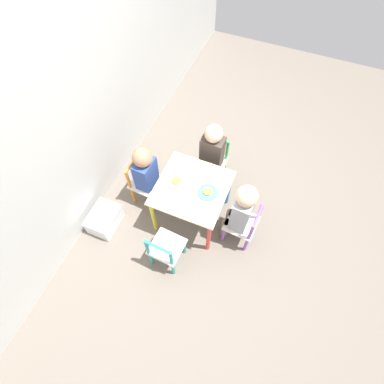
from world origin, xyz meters
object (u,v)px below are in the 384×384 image
at_px(chair_purple, 244,225).
at_px(chair_green, 213,162).
at_px(plate_front, 208,192).
at_px(kids_table, 192,192).
at_px(child_back, 147,172).
at_px(chair_orange, 144,182).
at_px(child_front, 241,210).
at_px(chair_teal, 166,250).
at_px(storage_bin, 105,219).
at_px(child_right, 212,152).
at_px(plate_back, 177,181).

xyz_separation_m(chair_purple, chair_green, (0.53, 0.48, 0.00)).
bearing_deg(plate_front, kids_table, 90.00).
bearing_deg(plate_front, child_back, 87.66).
bearing_deg(chair_orange, child_front, -90.40).
relative_size(chair_teal, child_front, 0.65).
distance_m(chair_green, child_back, 0.68).
distance_m(chair_orange, child_back, 0.20).
bearing_deg(chair_teal, kids_table, -90.00).
xyz_separation_m(plate_front, storage_bin, (-0.40, 0.85, -0.41)).
height_order(chair_green, child_right, child_right).
distance_m(plate_back, plate_front, 0.28).
bearing_deg(plate_back, chair_teal, -167.48).
height_order(chair_purple, child_back, child_back).
height_order(plate_back, storage_bin, plate_back).
bearing_deg(chair_purple, storage_bin, -69.27).
height_order(chair_orange, child_right, child_right).
bearing_deg(child_back, child_right, -44.13).
relative_size(child_front, child_right, 1.01).
distance_m(chair_teal, child_back, 0.69).
distance_m(kids_table, child_front, 0.44).
distance_m(kids_table, child_back, 0.44).
relative_size(chair_purple, chair_green, 1.00).
relative_size(chair_teal, child_back, 0.69).
bearing_deg(plate_back, chair_orange, 85.71).
relative_size(kids_table, child_back, 0.80).
bearing_deg(chair_orange, child_back, -90.00).
xyz_separation_m(chair_teal, child_front, (0.46, -0.47, 0.22)).
xyz_separation_m(plate_back, plate_front, (-0.00, -0.28, -0.00)).
xyz_separation_m(child_right, plate_back, (-0.44, 0.15, 0.05)).
bearing_deg(plate_back, child_front, -92.99).
distance_m(chair_teal, storage_bin, 0.70).
relative_size(kids_table, plate_back, 3.36).
height_order(chair_purple, chair_green, same).
height_order(child_front, storage_bin, child_front).
distance_m(child_right, plate_back, 0.46).
xyz_separation_m(chair_purple, chair_teal, (-0.46, 0.52, 0.00)).
xyz_separation_m(chair_orange, child_right, (0.41, -0.51, 0.21)).
bearing_deg(child_front, kids_table, -90.00).
bearing_deg(chair_teal, plate_back, -74.05).
distance_m(chair_purple, child_right, 0.71).
relative_size(child_front, plate_front, 4.61).
height_order(child_right, plate_front, child_right).
relative_size(chair_orange, child_right, 0.65).
bearing_deg(kids_table, child_back, 86.91).
relative_size(chair_teal, storage_bin, 1.63).
bearing_deg(storage_bin, child_back, -33.15).
height_order(kids_table, child_front, child_front).
distance_m(chair_teal, child_right, 0.96).
distance_m(child_right, plate_front, 0.46).
distance_m(child_back, child_front, 0.87).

